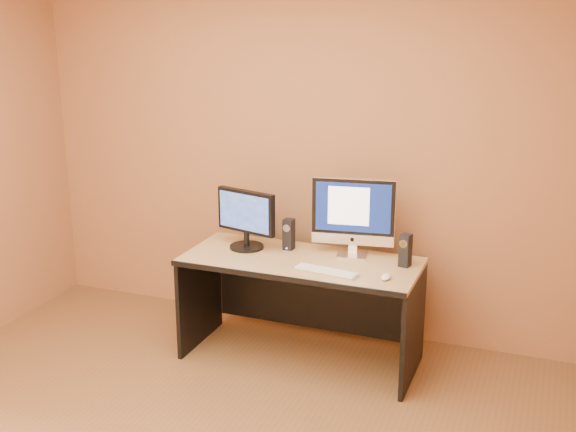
{
  "coord_description": "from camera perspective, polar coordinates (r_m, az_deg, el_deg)",
  "views": [
    {
      "loc": [
        1.71,
        -2.69,
        2.27
      ],
      "look_at": [
        0.17,
        1.32,
        1.02
      ],
      "focal_mm": 45.0,
      "sensor_mm": 36.0,
      "label": 1
    }
  ],
  "objects": [
    {
      "name": "cable_b",
      "position": [
        4.84,
        5.07,
        -2.66
      ],
      "size": [
        0.06,
        0.17,
        0.01
      ],
      "primitive_type": "cylinder",
      "rotation": [
        1.57,
        0.0,
        -0.3
      ],
      "color": "black",
      "rests_on": "desk"
    },
    {
      "name": "walls",
      "position": [
        3.33,
        -10.98,
        -1.01
      ],
      "size": [
        4.0,
        4.0,
        2.6
      ],
      "primitive_type": null,
      "color": "#8F5E3A",
      "rests_on": "ground"
    },
    {
      "name": "cable_a",
      "position": [
        4.79,
        5.49,
        -2.88
      ],
      "size": [
        0.07,
        0.2,
        0.01
      ],
      "primitive_type": "cylinder",
      "rotation": [
        1.57,
        0.0,
        0.29
      ],
      "color": "black",
      "rests_on": "desk"
    },
    {
      "name": "second_monitor",
      "position": [
        4.81,
        -3.31,
        -0.29
      ],
      "size": [
        0.5,
        0.33,
        0.4
      ],
      "primitive_type": null,
      "rotation": [
        0.0,
        0.0,
        -0.25
      ],
      "color": "black",
      "rests_on": "desk"
    },
    {
      "name": "desk",
      "position": [
        4.78,
        1.0,
        -7.43
      ],
      "size": [
        1.53,
        0.68,
        0.7
      ],
      "primitive_type": null,
      "rotation": [
        0.0,
        0.0,
        -0.01
      ],
      "color": "tan",
      "rests_on": "ground"
    },
    {
      "name": "speaker_right",
      "position": [
        4.55,
        9.26,
        -2.69
      ],
      "size": [
        0.08,
        0.08,
        0.21
      ],
      "primitive_type": null,
      "rotation": [
        0.0,
        0.0,
        -0.21
      ],
      "color": "black",
      "rests_on": "desk"
    },
    {
      "name": "speaker_left",
      "position": [
        4.81,
        0.07,
        -1.45
      ],
      "size": [
        0.07,
        0.07,
        0.21
      ],
      "primitive_type": null,
      "rotation": [
        0.0,
        0.0,
        -0.08
      ],
      "color": "black",
      "rests_on": "desk"
    },
    {
      "name": "imac",
      "position": [
        4.66,
        5.13,
        -0.09
      ],
      "size": [
        0.57,
        0.28,
        0.52
      ],
      "primitive_type": null,
      "rotation": [
        0.0,
        0.0,
        0.15
      ],
      "color": "silver",
      "rests_on": "desk"
    },
    {
      "name": "mouse",
      "position": [
        4.35,
        7.74,
        -4.77
      ],
      "size": [
        0.06,
        0.1,
        0.03
      ],
      "primitive_type": "ellipsoid",
      "rotation": [
        0.0,
        0.0,
        -0.05
      ],
      "color": "white",
      "rests_on": "desk"
    },
    {
      "name": "keyboard",
      "position": [
        4.43,
        3.0,
        -4.37
      ],
      "size": [
        0.42,
        0.16,
        0.02
      ],
      "primitive_type": "cube",
      "rotation": [
        0.0,
        0.0,
        -0.14
      ],
      "color": "silver",
      "rests_on": "desk"
    }
  ]
}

